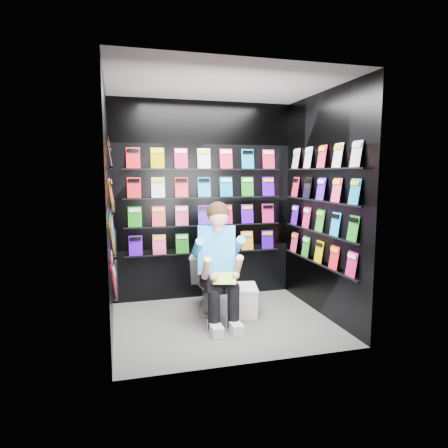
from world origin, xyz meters
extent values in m
plane|color=slate|center=(0.00, 0.00, 0.00)|extent=(2.40, 2.40, 0.00)
plane|color=white|center=(0.00, 0.00, 2.60)|extent=(2.40, 2.40, 0.00)
cube|color=black|center=(0.00, 1.00, 1.30)|extent=(2.40, 0.04, 2.60)
cube|color=black|center=(0.00, -1.00, 1.30)|extent=(2.40, 0.04, 2.60)
cube|color=black|center=(-1.20, 0.00, 1.30)|extent=(0.04, 2.00, 2.60)
cube|color=black|center=(1.20, 0.00, 1.30)|extent=(0.04, 2.00, 2.60)
imported|color=white|center=(-0.06, 0.48, 0.37)|extent=(0.60, 0.83, 0.73)
cube|color=white|center=(0.34, 0.21, 0.15)|extent=(0.31, 0.45, 0.31)
cube|color=white|center=(0.34, 0.21, 0.32)|extent=(0.33, 0.47, 0.03)
cube|color=green|center=(-0.06, -0.25, 0.58)|extent=(0.27, 0.20, 0.10)
camera|label=1|loc=(-1.12, -4.17, 1.68)|focal=32.00mm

